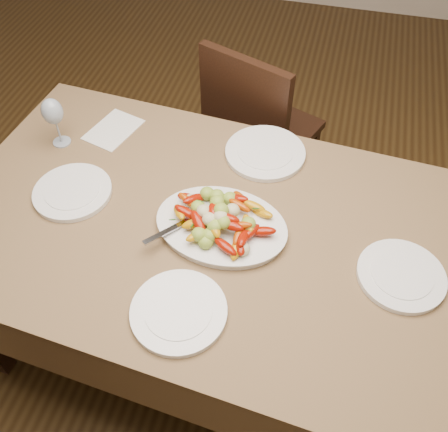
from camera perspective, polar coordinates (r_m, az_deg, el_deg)
floor at (r=2.31m, az=-3.72°, el=-10.55°), size 6.00×6.00×0.00m
dining_table at (r=1.90m, az=0.00°, el=-8.65°), size 1.92×1.19×0.76m
chair_far at (r=2.39m, az=4.69°, el=9.78°), size 0.54×0.54×0.95m
serving_platter at (r=1.58m, az=-0.31°, el=-1.26°), size 0.43×0.34×0.02m
roasted_vegetables at (r=1.54m, az=-0.32°, el=0.08°), size 0.35×0.26×0.09m
serving_spoon at (r=1.55m, az=-3.04°, el=-0.79°), size 0.26×0.21×0.03m
plate_left at (r=1.76m, az=-16.91°, el=2.64°), size 0.26×0.26×0.02m
plate_right at (r=1.57m, az=19.58°, el=-6.44°), size 0.26×0.26×0.02m
plate_far at (r=1.83m, az=4.73°, el=7.21°), size 0.29×0.29×0.02m
plate_near at (r=1.42m, az=-5.19°, el=-10.84°), size 0.27×0.27×0.02m
wine_glass at (r=1.92m, az=-18.73°, el=10.27°), size 0.08×0.08×0.20m
menu_card at (r=1.98m, az=-12.52°, el=9.61°), size 0.20×0.24×0.00m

